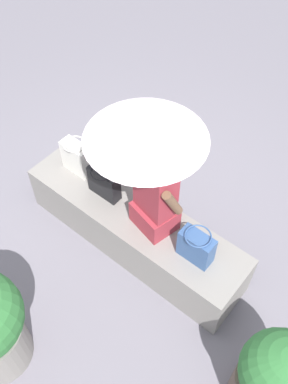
{
  "coord_description": "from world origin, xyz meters",
  "views": [
    {
      "loc": [
        1.48,
        -1.66,
        3.48
      ],
      "look_at": [
        0.1,
        0.01,
        0.83
      ],
      "focal_mm": 40.56,
      "sensor_mm": 36.0,
      "label": 1
    }
  ],
  "objects_px": {
    "parasol": "(146,128)",
    "shoulder_bag_spare": "(77,157)",
    "tote_bag_canvas": "(104,182)",
    "person_seated": "(155,195)",
    "handbag_black": "(196,247)",
    "planter_far": "(275,380)"
  },
  "relations": [
    {
      "from": "person_seated",
      "to": "shoulder_bag_spare",
      "type": "distance_m",
      "value": 0.96
    },
    {
      "from": "handbag_black",
      "to": "planter_far",
      "type": "bearing_deg",
      "value": -23.97
    },
    {
      "from": "person_seated",
      "to": "handbag_black",
      "type": "height_order",
      "value": "person_seated"
    },
    {
      "from": "parasol",
      "to": "shoulder_bag_spare",
      "type": "bearing_deg",
      "value": 177.59
    },
    {
      "from": "handbag_black",
      "to": "parasol",
      "type": "bearing_deg",
      "value": 175.47
    },
    {
      "from": "person_seated",
      "to": "tote_bag_canvas",
      "type": "height_order",
      "value": "person_seated"
    },
    {
      "from": "person_seated",
      "to": "parasol",
      "type": "relative_size",
      "value": 0.78
    },
    {
      "from": "tote_bag_canvas",
      "to": "shoulder_bag_spare",
      "type": "relative_size",
      "value": 0.92
    },
    {
      "from": "tote_bag_canvas",
      "to": "shoulder_bag_spare",
      "type": "bearing_deg",
      "value": 171.81
    },
    {
      "from": "parasol",
      "to": "handbag_black",
      "type": "height_order",
      "value": "parasol"
    },
    {
      "from": "parasol",
      "to": "shoulder_bag_spare",
      "type": "xyz_separation_m",
      "value": [
        -0.84,
        0.04,
        -0.87
      ]
    },
    {
      "from": "parasol",
      "to": "handbag_black",
      "type": "bearing_deg",
      "value": -4.53
    },
    {
      "from": "tote_bag_canvas",
      "to": "planter_far",
      "type": "bearing_deg",
      "value": -12.97
    },
    {
      "from": "handbag_black",
      "to": "tote_bag_canvas",
      "type": "bearing_deg",
      "value": 178.72
    },
    {
      "from": "handbag_black",
      "to": "planter_far",
      "type": "xyz_separation_m",
      "value": [
        0.96,
        -0.43,
        -0.16
      ]
    },
    {
      "from": "handbag_black",
      "to": "tote_bag_canvas",
      "type": "height_order",
      "value": "tote_bag_canvas"
    },
    {
      "from": "shoulder_bag_spare",
      "to": "planter_far",
      "type": "xyz_separation_m",
      "value": [
        2.34,
        -0.51,
        -0.18
      ]
    },
    {
      "from": "handbag_black",
      "to": "shoulder_bag_spare",
      "type": "bearing_deg",
      "value": 176.76
    },
    {
      "from": "person_seated",
      "to": "tote_bag_canvas",
      "type": "bearing_deg",
      "value": -177.38
    },
    {
      "from": "parasol",
      "to": "shoulder_bag_spare",
      "type": "height_order",
      "value": "parasol"
    },
    {
      "from": "person_seated",
      "to": "handbag_black",
      "type": "relative_size",
      "value": 3.02
    },
    {
      "from": "parasol",
      "to": "tote_bag_canvas",
      "type": "height_order",
      "value": "parasol"
    }
  ]
}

